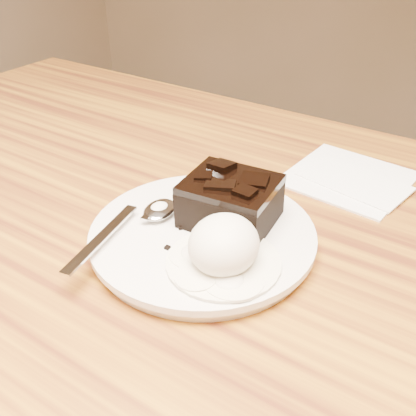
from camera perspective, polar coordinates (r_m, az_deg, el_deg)
The scene contains 9 objects.
plate at distance 0.50m, azimuth -0.63°, elevation -3.46°, with size 0.23×0.23×0.02m, color silver.
brownie at distance 0.50m, azimuth 2.62°, elevation 0.50°, with size 0.09×0.08×0.04m, color black.
ice_cream_scoop at distance 0.44m, azimuth 1.85°, elevation -4.26°, with size 0.06×0.07×0.05m, color white.
melt_puddle at distance 0.45m, azimuth 1.80°, elevation -6.40°, with size 0.11×0.11×0.00m, color white.
spoon at distance 0.52m, azimuth -5.67°, elevation -0.36°, with size 0.03×0.18×0.01m, color silver, non-canonical shape.
napkin at distance 0.65m, azimuth 16.05°, elevation 3.49°, with size 0.14×0.14×0.01m, color white.
crumb_a at distance 0.50m, azimuth -3.14°, elevation -2.28°, with size 0.01×0.01×0.00m, color black.
crumb_b at distance 0.47m, azimuth -4.76°, elevation -4.63°, with size 0.01×0.01×0.00m, color black.
crumb_c at distance 0.46m, azimuth 2.71°, elevation -5.87°, with size 0.01×0.00×0.00m, color black.
Camera 1 is at (0.29, -0.32, 1.06)m, focal length 42.23 mm.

